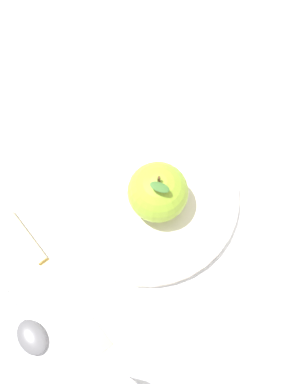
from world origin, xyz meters
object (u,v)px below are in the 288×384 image
(apple, at_px, (155,192))
(knife, at_px, (43,266))
(dinner_plate, at_px, (144,195))
(spoon, at_px, (21,325))

(apple, relative_size, knife, 0.46)
(dinner_plate, relative_size, spoon, 1.63)
(apple, distance_m, knife, 0.18)
(apple, bearing_deg, spoon, -50.22)
(knife, bearing_deg, spoon, -19.81)
(knife, bearing_deg, dinner_plate, 122.68)
(knife, xyz_separation_m, spoon, (0.07, -0.03, 0.00))
(dinner_plate, xyz_separation_m, apple, (0.01, 0.01, 0.05))
(dinner_plate, height_order, knife, dinner_plate)
(dinner_plate, relative_size, apple, 2.83)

